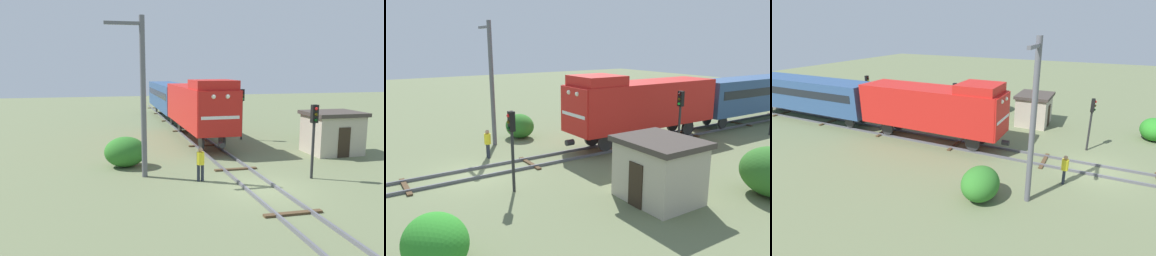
% 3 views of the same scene
% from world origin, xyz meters
% --- Properties ---
extents(ground_plane, '(116.59, 116.59, 0.00)m').
position_xyz_m(ground_plane, '(0.00, 0.00, 0.00)').
color(ground_plane, '#66704C').
extents(railway_track, '(2.40, 77.72, 0.16)m').
position_xyz_m(railway_track, '(0.00, -0.00, 0.07)').
color(railway_track, '#595960').
rests_on(railway_track, ground).
extents(locomotive, '(2.90, 11.60, 4.60)m').
position_xyz_m(locomotive, '(0.00, 11.52, 2.77)').
color(locomotive, red).
rests_on(locomotive, railway_track).
extents(passenger_car_leading, '(2.84, 14.00, 3.66)m').
position_xyz_m(passenger_car_leading, '(0.00, 24.85, 2.52)').
color(passenger_car_leading, '#2D4C7A').
rests_on(passenger_car_leading, railway_track).
extents(traffic_signal_near, '(0.32, 0.34, 3.75)m').
position_xyz_m(traffic_signal_near, '(3.20, 0.87, 2.62)').
color(traffic_signal_near, '#262628').
rests_on(traffic_signal_near, ground).
extents(traffic_signal_mid, '(0.32, 0.34, 3.92)m').
position_xyz_m(traffic_signal_mid, '(3.40, 11.50, 2.74)').
color(traffic_signal_mid, '#262628').
rests_on(traffic_signal_mid, ground).
extents(worker_near_track, '(0.38, 0.38, 1.70)m').
position_xyz_m(worker_near_track, '(-2.40, 1.70, 1.00)').
color(worker_near_track, '#262B38').
rests_on(worker_near_track, ground).
extents(catenary_mast, '(1.94, 0.28, 8.06)m').
position_xyz_m(catenary_mast, '(-5.06, 3.10, 4.28)').
color(catenary_mast, '#595960').
rests_on(catenary_mast, ground).
extents(relay_hut, '(3.50, 2.90, 2.74)m').
position_xyz_m(relay_hut, '(7.50, 5.73, 1.39)').
color(relay_hut, '#B2A893').
rests_on(relay_hut, ground).
extents(bush_near, '(2.37, 1.94, 1.72)m').
position_xyz_m(bush_near, '(7.53, -3.53, 0.86)').
color(bush_near, '#2B8626').
rests_on(bush_near, ground).
extents(bush_far, '(2.35, 1.93, 1.71)m').
position_xyz_m(bush_far, '(-5.85, 5.33, 0.86)').
color(bush_far, '#2E7126').
rests_on(bush_far, ground).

